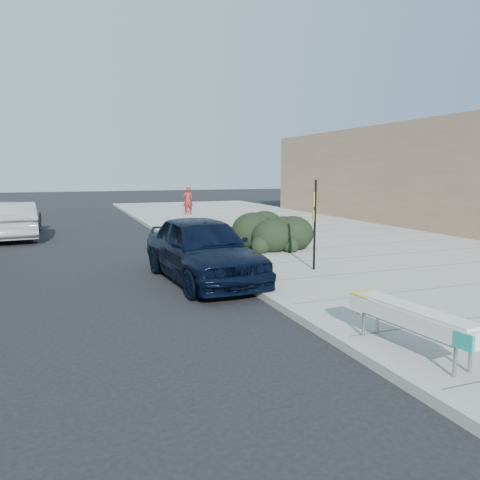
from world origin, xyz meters
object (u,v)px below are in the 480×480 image
(sign_post, at_px, (314,219))
(sedan_navy, at_px, (203,249))
(bench, at_px, (413,317))
(pedestrian, at_px, (188,201))
(bike_rack, at_px, (225,238))
(suv_silver, at_px, (3,219))
(wagon_silver, at_px, (14,221))

(sign_post, xyz_separation_m, sedan_navy, (-3.03, 0.40, -0.69))
(bench, bearing_deg, pedestrian, 77.02)
(bike_rack, distance_m, suv_silver, 11.44)
(bike_rack, distance_m, wagon_silver, 10.20)
(sedan_navy, height_order, pedestrian, pedestrian)
(sedan_navy, relative_size, wagon_silver, 1.06)
(sign_post, distance_m, wagon_silver, 13.32)
(sedan_navy, distance_m, pedestrian, 17.34)
(sedan_navy, distance_m, wagon_silver, 11.31)
(bench, xyz_separation_m, pedestrian, (2.63, 22.99, 0.32))
(sign_post, xyz_separation_m, suv_silver, (-8.78, 11.61, -0.77))
(bench, relative_size, pedestrian, 1.35)
(suv_silver, bearing_deg, pedestrian, -143.56)
(pedestrian, bearing_deg, sign_post, 86.45)
(sign_post, height_order, pedestrian, sign_post)
(bike_rack, bearing_deg, suv_silver, 109.50)
(bench, distance_m, bike_rack, 8.40)
(sign_post, relative_size, wagon_silver, 0.52)
(bench, height_order, sign_post, sign_post)
(bench, xyz_separation_m, bike_rack, (0.00, 8.40, 0.05))
(sign_post, distance_m, pedestrian, 17.30)
(bench, xyz_separation_m, sign_post, (1.63, 5.73, 0.85))
(bike_rack, xyz_separation_m, sign_post, (1.63, -2.67, 0.80))
(sedan_navy, relative_size, pedestrian, 2.88)
(bike_rack, bearing_deg, pedestrian, 60.63)
(sedan_navy, bearing_deg, bench, -81.54)
(sedan_navy, xyz_separation_m, pedestrian, (4.03, 16.87, 0.16))
(bike_rack, relative_size, sedan_navy, 0.20)
(bench, distance_m, sign_post, 6.02)
(suv_silver, distance_m, pedestrian, 11.30)
(wagon_silver, relative_size, pedestrian, 2.73)
(sign_post, relative_size, sedan_navy, 0.49)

